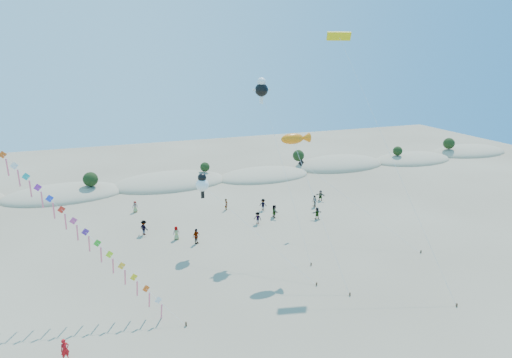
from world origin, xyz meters
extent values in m
ellipsoid|color=tan|center=(-16.00, 44.60, 0.00)|extent=(17.60, 9.68, 3.00)
ellipsoid|color=#223714|center=(-16.00, 44.60, 0.83)|extent=(14.08, 6.34, 0.70)
ellipsoid|color=tan|center=(0.00, 45.30, 0.00)|extent=(19.00, 10.45, 3.40)
ellipsoid|color=#223714|center=(0.00, 45.30, 0.94)|extent=(15.20, 6.84, 0.76)
ellipsoid|color=tan|center=(16.00, 43.90, 0.00)|extent=(16.40, 9.02, 2.80)
ellipsoid|color=#223714|center=(16.00, 43.90, 0.77)|extent=(13.12, 5.90, 0.66)
ellipsoid|color=tan|center=(32.00, 45.70, 0.00)|extent=(18.00, 9.90, 3.80)
ellipsoid|color=#223714|center=(32.00, 45.70, 1.04)|extent=(14.40, 6.48, 0.72)
ellipsoid|color=tan|center=(48.00, 44.50, 0.00)|extent=(16.80, 9.24, 3.00)
ellipsoid|color=#223714|center=(48.00, 44.50, 0.83)|extent=(13.44, 6.05, 0.67)
ellipsoid|color=tan|center=(64.00, 45.90, 0.00)|extent=(17.60, 9.68, 3.20)
ellipsoid|color=#223714|center=(64.00, 45.90, 0.88)|extent=(14.08, 6.34, 0.70)
sphere|color=black|center=(-12.00, 43.40, 2.48)|extent=(2.20, 2.20, 2.20)
sphere|color=black|center=(6.00, 45.40, 2.24)|extent=(1.60, 1.60, 1.60)
sphere|color=black|center=(24.00, 46.80, 2.44)|extent=(2.10, 2.10, 2.10)
sphere|color=black|center=(44.00, 44.10, 2.32)|extent=(1.80, 1.80, 1.80)
sphere|color=black|center=(58.00, 45.60, 2.52)|extent=(2.30, 2.30, 2.30)
cube|color=#3F2D1E|center=(-4.92, 6.49, 0.17)|extent=(0.12, 0.12, 0.35)
cylinder|color=silver|center=(-16.18, 15.37, 11.37)|extent=(22.54, 17.77, 22.75)
cube|color=white|center=(-6.77, 7.95, 1.86)|extent=(1.27, 0.49, 1.34)
cube|color=#F8688A|center=(-6.59, 8.00, 0.76)|extent=(0.19, 0.45, 1.55)
cube|color=#EF5414|center=(-7.59, 8.60, 2.70)|extent=(1.27, 0.49, 1.34)
cube|color=#F8688A|center=(-7.41, 8.65, 1.60)|extent=(0.19, 0.45, 1.55)
cube|color=yellow|center=(-8.42, 9.25, 3.53)|extent=(1.27, 0.49, 1.34)
cube|color=#F8688A|center=(-8.24, 9.30, 2.43)|extent=(0.19, 0.45, 1.55)
cube|color=yellow|center=(-9.25, 9.90, 4.37)|extent=(1.27, 0.49, 1.34)
cube|color=#F8688A|center=(-9.07, 9.95, 3.27)|extent=(0.19, 0.45, 1.55)
cube|color=#A9EA1B|center=(-10.07, 10.55, 5.20)|extent=(1.27, 0.49, 1.34)
cube|color=#F8688A|center=(-9.89, 10.60, 4.10)|extent=(0.19, 0.45, 1.55)
cube|color=green|center=(-10.90, 11.21, 6.04)|extent=(1.27, 0.49, 1.34)
cube|color=#F8688A|center=(-10.72, 11.26, 4.94)|extent=(0.19, 0.45, 1.55)
cube|color=#52238F|center=(-11.73, 11.86, 6.87)|extent=(1.27, 0.49, 1.34)
cube|color=#F8688A|center=(-11.55, 11.91, 5.77)|extent=(0.19, 0.45, 1.55)
cube|color=#DF468F|center=(-12.55, 12.51, 7.71)|extent=(1.27, 0.49, 1.34)
cube|color=#F8688A|center=(-12.37, 12.56, 6.61)|extent=(0.19, 0.45, 1.55)
cube|color=red|center=(-13.38, 13.16, 8.54)|extent=(1.27, 0.49, 1.34)
cube|color=#F8688A|center=(-13.20, 13.21, 7.44)|extent=(0.19, 0.45, 1.55)
cube|color=blue|center=(-14.20, 13.81, 9.38)|extent=(1.27, 0.49, 1.34)
cube|color=#F8688A|center=(-14.02, 13.86, 8.28)|extent=(0.19, 0.45, 1.55)
cube|color=purple|center=(-15.03, 14.46, 10.21)|extent=(1.27, 0.49, 1.34)
cube|color=#F8688A|center=(-14.85, 14.51, 9.11)|extent=(0.19, 0.45, 1.55)
cube|color=#16ACA6|center=(-15.86, 15.12, 11.05)|extent=(1.27, 0.49, 1.34)
cube|color=#F8688A|center=(-15.68, 15.17, 9.95)|extent=(0.19, 0.45, 1.55)
cube|color=white|center=(-16.68, 15.77, 11.88)|extent=(1.27, 0.49, 1.34)
cube|color=#F8688A|center=(-16.50, 15.82, 10.78)|extent=(0.19, 0.45, 1.55)
cube|color=#EF5414|center=(-17.51, 16.42, 12.72)|extent=(1.27, 0.49, 1.34)
cube|color=#F8688A|center=(-17.33, 16.47, 11.62)|extent=(0.19, 0.45, 1.55)
cube|color=#3F2D1E|center=(9.63, 5.87, 0.15)|extent=(0.10, 0.10, 0.30)
cylinder|color=silver|center=(8.77, 10.47, 6.28)|extent=(1.74, 9.23, 12.58)
ellipsoid|color=orange|center=(7.92, 15.07, 12.57)|extent=(2.41, 1.06, 1.06)
cone|color=orange|center=(9.27, 15.07, 12.57)|extent=(0.97, 0.97, 0.97)
cube|color=#3F2D1E|center=(7.65, 8.42, 0.15)|extent=(0.10, 0.10, 0.30)
cylinder|color=silver|center=(3.76, 14.35, 3.56)|extent=(7.81, 11.89, 7.14)
sphere|color=white|center=(-0.13, 20.28, 7.12)|extent=(1.38, 1.38, 1.38)
sphere|color=black|center=(-0.13, 20.28, 7.95)|extent=(0.92, 0.92, 0.92)
cube|color=black|center=(-0.13, 20.28, 6.03)|extent=(0.35, 0.18, 0.80)
cube|color=#3F2D1E|center=(8.94, 12.05, 0.15)|extent=(0.10, 0.10, 0.30)
cylinder|color=silver|center=(8.05, 16.90, 8.40)|extent=(1.81, 9.71, 16.82)
sphere|color=black|center=(7.16, 21.75, 16.81)|extent=(1.45, 1.45, 1.45)
sphere|color=white|center=(7.16, 21.75, 17.67)|extent=(0.94, 0.94, 0.94)
cube|color=white|center=(7.16, 21.75, 15.68)|extent=(0.35, 0.18, 0.80)
cube|color=white|center=(6.46, 21.75, 16.81)|extent=(0.60, 0.15, 0.25)
cube|color=white|center=(7.86, 21.75, 16.81)|extent=(0.60, 0.15, 0.25)
cube|color=#3F2D1E|center=(17.25, 1.28, 0.15)|extent=(0.10, 0.10, 0.30)
cylinder|color=silver|center=(15.47, 9.15, 11.16)|extent=(3.59, 15.77, 22.33)
cube|color=yellow|center=(13.69, 17.02, 22.31)|extent=(2.51, 1.02, 0.88)
cube|color=black|center=(13.69, 17.04, 22.31)|extent=(2.42, 0.61, 0.19)
cube|color=#3F2D1E|center=(21.36, 10.53, 0.15)|extent=(0.10, 0.10, 0.30)
cylinder|color=silver|center=(16.80, 16.13, 4.06)|extent=(9.14, 11.22, 8.15)
cube|color=black|center=(12.24, 21.73, 8.12)|extent=(0.90, 0.27, 0.92)
imported|color=#AF0E13|center=(-13.60, 5.57, 0.82)|extent=(0.70, 0.60, 1.63)
imported|color=slate|center=(-6.12, 25.69, 0.90)|extent=(1.23, 1.33, 1.80)
imported|color=slate|center=(-2.77, 23.06, 0.79)|extent=(0.79, 0.53, 1.58)
imported|color=slate|center=(-0.87, 21.15, 0.89)|extent=(1.10, 0.96, 1.78)
imported|color=slate|center=(7.62, 24.18, 0.79)|extent=(1.15, 1.11, 1.57)
imported|color=slate|center=(10.44, 25.51, 0.86)|extent=(0.55, 1.61, 1.72)
imported|color=slate|center=(10.04, 28.55, 0.80)|extent=(1.19, 1.09, 1.61)
imported|color=slate|center=(17.16, 27.21, 0.83)|extent=(0.69, 0.86, 1.67)
imported|color=slate|center=(-6.46, 33.74, 0.77)|extent=(0.79, 0.55, 1.54)
imported|color=slate|center=(15.44, 23.13, 0.79)|extent=(1.47, 0.48, 1.57)
imported|color=slate|center=(19.27, 29.34, 0.77)|extent=(1.36, 1.30, 1.54)
imported|color=slate|center=(5.33, 30.35, 0.80)|extent=(0.63, 0.70, 1.59)
camera|label=1|loc=(-9.67, -22.69, 20.78)|focal=30.00mm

